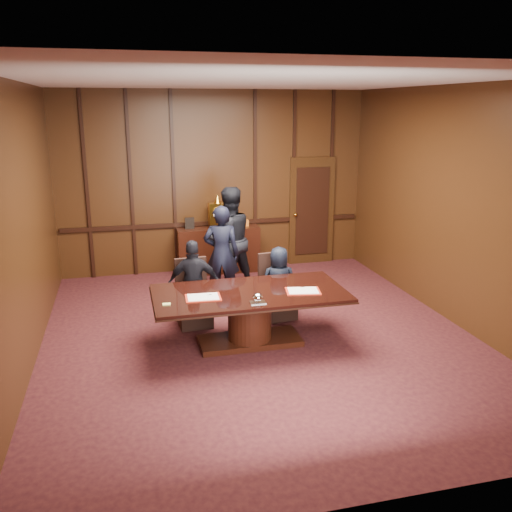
# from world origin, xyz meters

# --- Properties ---
(room) EXTENTS (7.00, 7.04, 3.50)m
(room) POSITION_xyz_m (0.07, 0.14, 1.72)
(room) COLOR black
(room) RESTS_ON ground
(sideboard) EXTENTS (1.60, 0.45, 1.54)m
(sideboard) POSITION_xyz_m (0.00, 3.26, 0.49)
(sideboard) COLOR black
(sideboard) RESTS_ON ground
(conference_table) EXTENTS (2.62, 1.32, 0.76)m
(conference_table) POSITION_xyz_m (-0.18, -0.19, 0.51)
(conference_table) COLOR black
(conference_table) RESTS_ON ground
(folder_left) EXTENTS (0.48, 0.36, 0.02)m
(folder_left) POSITION_xyz_m (-0.83, -0.29, 0.77)
(folder_left) COLOR #B32310
(folder_left) RESTS_ON conference_table
(folder_right) EXTENTS (0.51, 0.41, 0.02)m
(folder_right) POSITION_xyz_m (0.52, -0.36, 0.77)
(folder_right) COLOR #B32310
(folder_right) RESTS_ON conference_table
(inkstand) EXTENTS (0.20, 0.14, 0.12)m
(inkstand) POSITION_xyz_m (-0.18, -0.64, 0.81)
(inkstand) COLOR white
(inkstand) RESTS_ON conference_table
(notepad) EXTENTS (0.10, 0.08, 0.01)m
(notepad) POSITION_xyz_m (-1.32, -0.42, 0.77)
(notepad) COLOR #DED96C
(notepad) RESTS_ON conference_table
(chair_left) EXTENTS (0.51, 0.51, 0.99)m
(chair_left) POSITION_xyz_m (-0.84, 0.69, 0.29)
(chair_left) COLOR black
(chair_left) RESTS_ON ground
(chair_right) EXTENTS (0.54, 0.54, 0.99)m
(chair_right) POSITION_xyz_m (0.46, 0.69, 0.29)
(chair_right) COLOR black
(chair_right) RESTS_ON ground
(signatory_left) EXTENTS (0.81, 0.43, 1.32)m
(signatory_left) POSITION_xyz_m (-0.83, 0.61, 0.66)
(signatory_left) COLOR black
(signatory_left) RESTS_ON ground
(signatory_right) EXTENTS (0.60, 0.43, 1.14)m
(signatory_right) POSITION_xyz_m (0.47, 0.61, 0.57)
(signatory_right) COLOR black
(signatory_right) RESTS_ON ground
(witness_left) EXTENTS (0.67, 0.52, 1.63)m
(witness_left) POSITION_xyz_m (-0.24, 1.61, 0.82)
(witness_left) COLOR black
(witness_left) RESTS_ON ground
(witness_right) EXTENTS (1.07, 0.94, 1.86)m
(witness_right) POSITION_xyz_m (-0.01, 2.10, 0.93)
(witness_right) COLOR black
(witness_right) RESTS_ON ground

